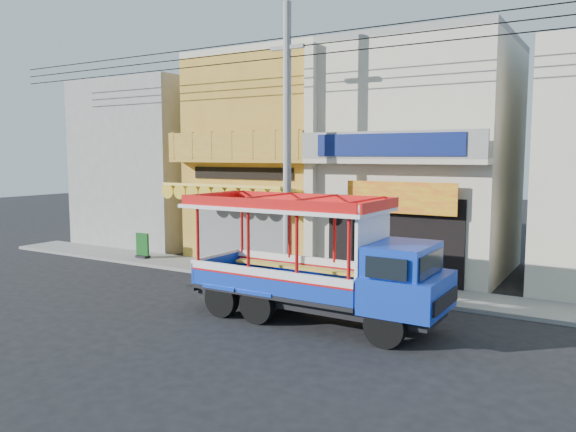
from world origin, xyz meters
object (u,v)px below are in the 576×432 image
(utility_pole, at_px, (291,130))
(songthaew_truck, at_px, (331,264))
(green_sign, at_px, (143,247))
(potted_plant_b, at_px, (396,278))
(potted_plant_a, at_px, (414,271))

(utility_pole, height_order, songthaew_truck, utility_pole)
(songthaew_truck, bearing_deg, utility_pole, 133.70)
(green_sign, relative_size, potted_plant_b, 1.10)
(songthaew_truck, relative_size, potted_plant_a, 7.06)
(green_sign, height_order, potted_plant_b, green_sign)
(utility_pole, distance_m, potted_plant_b, 5.68)
(songthaew_truck, relative_size, green_sign, 6.86)
(utility_pole, distance_m, songthaew_truck, 5.61)
(potted_plant_a, xyz_separation_m, potted_plant_b, (-0.17, -1.11, -0.03))
(songthaew_truck, bearing_deg, potted_plant_b, 82.18)
(potted_plant_a, bearing_deg, green_sign, 161.53)
(songthaew_truck, bearing_deg, green_sign, 160.12)
(songthaew_truck, distance_m, potted_plant_b, 3.58)
(potted_plant_b, bearing_deg, potted_plant_a, -33.15)
(utility_pole, xyz_separation_m, potted_plant_a, (3.68, 1.35, -4.43))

